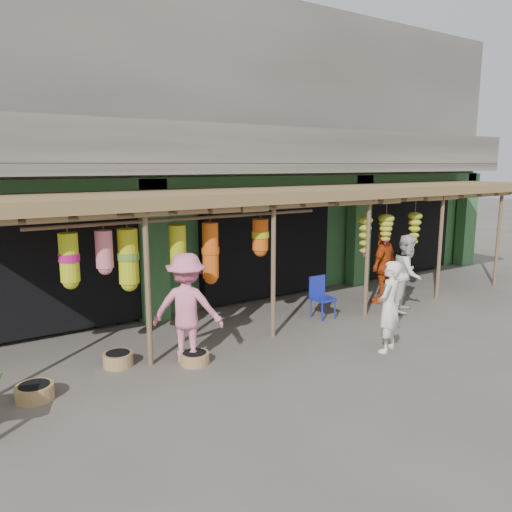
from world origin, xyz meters
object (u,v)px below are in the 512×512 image
blue_chair (321,295)px  person_vendor (384,265)px  person_shopper (187,308)px  person_right (407,273)px  person_front (389,307)px

blue_chair → person_vendor: (2.03, 0.08, 0.41)m
person_vendor → blue_chair: bearing=-17.1°
person_vendor → person_shopper: 5.55m
blue_chair → person_right: size_ratio=0.52×
person_front → person_vendor: size_ratio=0.90×
person_right → person_shopper: bearing=149.5°
person_front → person_vendor: 3.27m
person_front → person_right: 2.68m
person_shopper → blue_chair: bearing=-131.6°
person_vendor → person_shopper: size_ratio=0.98×
blue_chair → person_vendor: 2.07m
person_vendor → person_shopper: bearing=-12.1°
person_front → person_vendor: (2.36, 2.26, 0.09)m
person_right → person_vendor: bearing=52.6°
blue_chair → person_right: bearing=-21.0°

